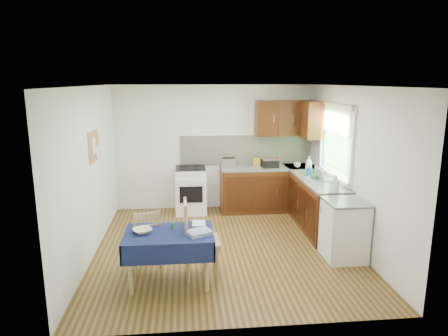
{
  "coord_description": "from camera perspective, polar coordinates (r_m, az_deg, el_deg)",
  "views": [
    {
      "loc": [
        -0.59,
        -5.84,
        2.58
      ],
      "look_at": [
        0.01,
        0.23,
        1.24
      ],
      "focal_mm": 32.0,
      "sensor_mm": 36.0,
      "label": 1
    }
  ],
  "objects": [
    {
      "name": "worktop_right",
      "position": [
        7.09,
        13.42,
        -1.8
      ],
      "size": [
        0.6,
        1.7,
        0.04
      ],
      "primitive_type": "cube",
      "color": "slate",
      "rests_on": "base_cabinets"
    },
    {
      "name": "soap_bottle_a",
      "position": [
        7.5,
        12.02,
        0.47
      ],
      "size": [
        0.16,
        0.16,
        0.33
      ],
      "primitive_type": "imported",
      "rotation": [
        0.0,
        0.0,
        0.29
      ],
      "color": "white",
      "rests_on": "worktop_right"
    },
    {
      "name": "sandwich_press",
      "position": [
        7.94,
        6.58,
        0.77
      ],
      "size": [
        0.31,
        0.27,
        0.18
      ],
      "rotation": [
        0.0,
        0.0,
        0.02
      ],
      "color": "black",
      "rests_on": "worktop_back"
    },
    {
      "name": "spice_jar",
      "position": [
        5.28,
        -7.36,
        -8.19
      ],
      "size": [
        0.04,
        0.04,
        0.09
      ],
      "primitive_type": "cylinder",
      "color": "#248438",
      "rests_on": "dining_table"
    },
    {
      "name": "yellow_packet",
      "position": [
        8.0,
        4.63,
        0.85
      ],
      "size": [
        0.14,
        0.11,
        0.16
      ],
      "primitive_type": "cube",
      "rotation": [
        0.0,
        0.0,
        -0.31
      ],
      "color": "gold",
      "rests_on": "worktop_back"
    },
    {
      "name": "floor",
      "position": [
        6.41,
        0.15,
        -11.3
      ],
      "size": [
        4.2,
        4.2,
        0.0
      ],
      "primitive_type": "plane",
      "color": "#472C13",
      "rests_on": "ground"
    },
    {
      "name": "wall_left",
      "position": [
        6.16,
        -18.7,
        -0.72
      ],
      "size": [
        0.02,
        4.2,
        2.5
      ],
      "primitive_type": "cube",
      "color": "white",
      "rests_on": "ground"
    },
    {
      "name": "sauce_bottle",
      "position": [
        7.86,
        7.59,
        0.76
      ],
      "size": [
        0.05,
        0.05,
        0.22
      ],
      "primitive_type": "cylinder",
      "color": "red",
      "rests_on": "worktop_back"
    },
    {
      "name": "plate_bowl",
      "position": [
        5.23,
        -11.57,
        -8.77
      ],
      "size": [
        0.31,
        0.31,
        0.06
      ],
      "primitive_type": "imported",
      "rotation": [
        0.0,
        0.0,
        0.4
      ],
      "color": "#F8F3CA",
      "rests_on": "dining_table"
    },
    {
      "name": "book",
      "position": [
        5.44,
        -4.56,
        -7.92
      ],
      "size": [
        0.18,
        0.25,
        0.02
      ],
      "primitive_type": "imported",
      "rotation": [
        0.0,
        0.0,
        -0.03
      ],
      "color": "white",
      "rests_on": "dining_table"
    },
    {
      "name": "toaster",
      "position": [
        7.78,
        0.68,
        0.7
      ],
      "size": [
        0.29,
        0.18,
        0.22
      ],
      "rotation": [
        0.0,
        0.0,
        -0.06
      ],
      "color": "#B9B9BE",
      "rests_on": "worktop_back"
    },
    {
      "name": "fridge",
      "position": [
        6.15,
        16.84,
        -8.48
      ],
      "size": [
        0.58,
        0.6,
        0.89
      ],
      "color": "white",
      "rests_on": "ground"
    },
    {
      "name": "kettle",
      "position": [
        6.37,
        15.47,
        -2.25
      ],
      "size": [
        0.16,
        0.16,
        0.26
      ],
      "color": "white",
      "rests_on": "worktop_right"
    },
    {
      "name": "tea_towel",
      "position": [
        5.08,
        -3.58,
        -9.19
      ],
      "size": [
        0.36,
        0.33,
        0.05
      ],
      "primitive_type": "cube",
      "rotation": [
        0.0,
        0.0,
        0.43
      ],
      "color": "navy",
      "rests_on": "dining_table"
    },
    {
      "name": "worktop_back",
      "position": [
        8.0,
        6.36,
        0.07
      ],
      "size": [
        1.9,
        0.6,
        0.04
      ],
      "primitive_type": "cube",
      "color": "slate",
      "rests_on": "base_cabinets"
    },
    {
      "name": "chair_far",
      "position": [
        5.63,
        -11.07,
        -9.79
      ],
      "size": [
        0.49,
        0.49,
        0.89
      ],
      "rotation": [
        0.0,
        0.0,
        3.42
      ],
      "color": "tan",
      "rests_on": "ground"
    },
    {
      "name": "upper_cabinets",
      "position": [
        7.96,
        9.9,
        6.97
      ],
      "size": [
        1.2,
        0.85,
        0.7
      ],
      "color": "black",
      "rests_on": "wall_back"
    },
    {
      "name": "soap_bottle_b",
      "position": [
        7.34,
        12.1,
        -0.31
      ],
      "size": [
        0.11,
        0.11,
        0.2
      ],
      "primitive_type": "imported",
      "rotation": [
        0.0,
        0.0,
        1.81
      ],
      "color": "blue",
      "rests_on": "worktop_right"
    },
    {
      "name": "wall_back",
      "position": [
        8.08,
        -1.34,
        2.93
      ],
      "size": [
        4.0,
        0.02,
        2.5
      ],
      "primitive_type": "cube",
      "color": "white",
      "rests_on": "ground"
    },
    {
      "name": "base_cabinets",
      "position": [
        7.67,
        9.36,
        -4.04
      ],
      "size": [
        1.9,
        2.3,
        0.86
      ],
      "color": "black",
      "rests_on": "ground"
    },
    {
      "name": "stove",
      "position": [
        7.93,
        -4.75,
        -3.14
      ],
      "size": [
        0.6,
        0.61,
        0.92
      ],
      "color": "white",
      "rests_on": "ground"
    },
    {
      "name": "corkboard",
      "position": [
        6.37,
        -18.07,
        2.95
      ],
      "size": [
        0.04,
        0.62,
        0.47
      ],
      "color": "tan",
      "rests_on": "wall_left"
    },
    {
      "name": "dining_table",
      "position": [
        5.24,
        -7.84,
        -10.16
      ],
      "size": [
        1.13,
        0.77,
        0.68
      ],
      "rotation": [
        0.0,
        0.0,
        -0.17
      ],
      "color": "#0F173C",
      "rests_on": "ground"
    },
    {
      "name": "cup",
      "position": [
        8.0,
        10.42,
        0.45
      ],
      "size": [
        0.16,
        0.16,
        0.1
      ],
      "primitive_type": "imported",
      "rotation": [
        0.0,
        0.0,
        -0.28
      ],
      "color": "silver",
      "rests_on": "worktop_back"
    },
    {
      "name": "worktop_corner",
      "position": [
        8.16,
        10.83,
        0.16
      ],
      "size": [
        0.6,
        0.6,
        0.04
      ],
      "primitive_type": "cube",
      "color": "slate",
      "rests_on": "base_cabinets"
    },
    {
      "name": "wall_right",
      "position": [
        6.53,
        17.91,
        0.06
      ],
      "size": [
        0.02,
        4.2,
        2.5
      ],
      "primitive_type": "cube",
      "color": "white",
      "rests_on": "ground"
    },
    {
      "name": "wall_front",
      "position": [
        4.02,
        3.19,
        -6.92
      ],
      "size": [
        4.0,
        0.02,
        2.5
      ],
      "primitive_type": "cube",
      "color": "white",
      "rests_on": "ground"
    },
    {
      "name": "splashback",
      "position": [
        8.14,
        3.24,
        2.63
      ],
      "size": [
        2.7,
        0.02,
        0.6
      ],
      "primitive_type": "cube",
      "color": "beige",
      "rests_on": "wall_back"
    },
    {
      "name": "chair_near",
      "position": [
        5.33,
        -3.83,
        -9.86
      ],
      "size": [
        0.48,
        0.48,
        1.06
      ],
      "rotation": [
        0.0,
        0.0,
        1.6
      ],
      "color": "tan",
      "rests_on": "ground"
    },
    {
      "name": "window",
      "position": [
        7.09,
        15.68,
        4.42
      ],
      "size": [
        0.04,
        1.48,
        1.26
      ],
      "color": "#2F5C26",
      "rests_on": "wall_right"
    },
    {
      "name": "ceiling",
      "position": [
        5.87,
        0.17,
        11.64
      ],
      "size": [
        4.0,
        4.2,
        0.02
      ],
      "primitive_type": "cube",
      "color": "white",
      "rests_on": "wall_back"
    },
    {
      "name": "soap_bottle_c",
      "position": [
        7.05,
        12.77,
        -0.98
      ],
      "size": [
        0.15,
        0.15,
        0.17
      ],
      "primitive_type": "imported",
      "rotation": [
        0.0,
        0.0,
        3.26
      ],
      "color": "#258B3A",
      "rests_on": "worktop_right"
    },
    {
      "name": "dish_rack",
      "position": [
        7.11,
        13.44,
        -1.39
      ],
      "size": [
        0.45,
        0.34,
        0.21
      ],
      "rotation": [
        0.0,
        0.0,
        -0.08
      ],
      "color": "gray",
      "rests_on": "worktop_right"
    }
  ]
}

